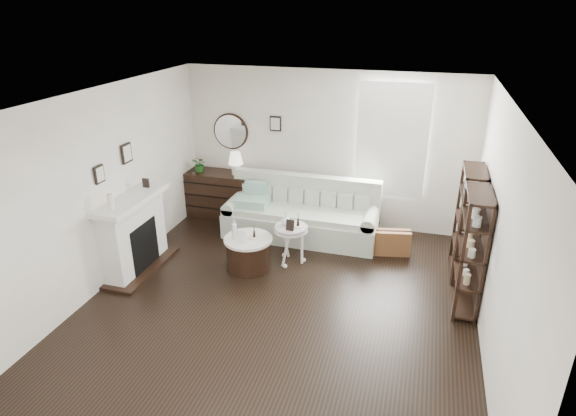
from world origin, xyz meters
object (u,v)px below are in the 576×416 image
(pedestal_table, at_px, (291,229))
(dresser, at_px, (219,194))
(drum_table, at_px, (249,253))
(sofa, at_px, (302,217))

(pedestal_table, bearing_deg, dresser, 142.62)
(drum_table, height_order, pedestal_table, pedestal_table)
(drum_table, bearing_deg, dresser, 125.69)
(pedestal_table, bearing_deg, sofa, 94.94)
(dresser, height_order, drum_table, dresser)
(sofa, distance_m, pedestal_table, 1.00)
(sofa, distance_m, dresser, 1.74)
(dresser, distance_m, pedestal_table, 2.24)
(drum_table, relative_size, pedestal_table, 1.17)
(dresser, height_order, pedestal_table, dresser)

